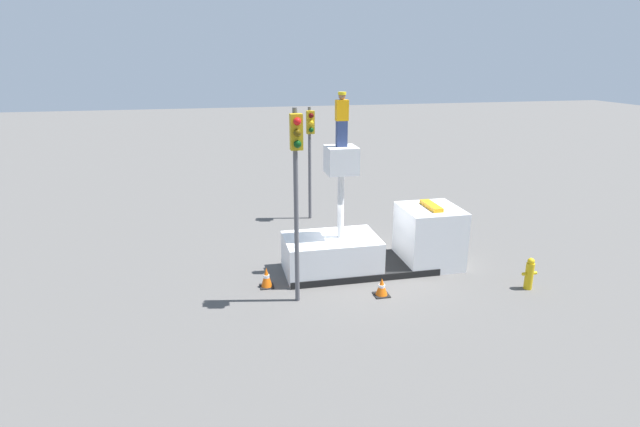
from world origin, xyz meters
The scene contains 8 objects.
ground_plane centered at (0.00, 0.00, 0.00)m, with size 120.00×120.00×0.00m, color #565451.
bucket_truck centered at (0.67, 0.00, 0.92)m, with size 6.31×2.16×4.47m.
worker centered at (-0.70, 0.00, 5.35)m, with size 0.40×0.26×1.75m.
traffic_light_pole centered at (-2.53, -1.96, 4.18)m, with size 0.34×0.57×5.94m.
traffic_light_across centered at (-0.54, 6.09, 3.65)m, with size 0.34×0.57×5.16m.
fire_hydrant centered at (5.00, -2.63, 0.53)m, with size 0.51×0.27×1.08m.
traffic_cone_rear centered at (-3.37, -0.67, 0.33)m, with size 0.46×0.46×0.69m.
traffic_cone_curbside centered at (0.15, -2.07, 0.28)m, with size 0.48×0.48×0.60m.
Camera 1 is at (-4.83, -15.72, 7.32)m, focal length 28.00 mm.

